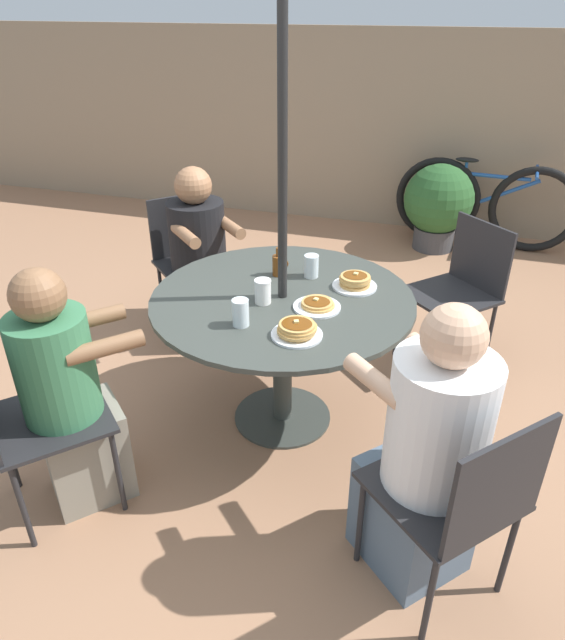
# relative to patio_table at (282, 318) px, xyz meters

# --- Properties ---
(ground_plane) EXTENTS (12.00, 12.00, 0.00)m
(ground_plane) POSITION_rel_patio_table_xyz_m (0.00, 0.00, -0.62)
(ground_plane) COLOR #9E7051
(back_fence) EXTENTS (10.00, 0.06, 1.77)m
(back_fence) POSITION_rel_patio_table_xyz_m (0.00, 3.23, 0.27)
(back_fence) COLOR gray
(back_fence) RESTS_ON ground
(patio_table) EXTENTS (1.27, 1.27, 0.74)m
(patio_table) POSITION_rel_patio_table_xyz_m (0.00, 0.00, 0.00)
(patio_table) COLOR #383D38
(patio_table) RESTS_ON ground
(umbrella_pole) EXTENTS (0.04, 0.04, 2.48)m
(umbrella_pole) POSITION_rel_patio_table_xyz_m (0.00, 0.00, 0.62)
(umbrella_pole) COLOR black
(umbrella_pole) RESTS_ON ground
(patio_chair_north) EXTENTS (0.64, 0.64, 0.87)m
(patio_chair_north) POSITION_rel_patio_table_xyz_m (0.83, 0.88, -0.11)
(patio_chair_north) COLOR #232326
(patio_chair_north) RESTS_ON ground
(patio_chair_east) EXTENTS (0.64, 0.64, 0.87)m
(patio_chair_east) POSITION_rel_patio_table_xyz_m (-0.89, 0.82, -0.11)
(patio_chair_east) COLOR #232326
(patio_chair_east) RESTS_ON ground
(diner_east) EXTENTS (0.58, 0.57, 1.12)m
(diner_east) POSITION_rel_patio_table_xyz_m (-0.76, 0.70, -0.11)
(diner_east) COLOR #3D3D42
(diner_east) RESTS_ON ground
(patio_chair_south) EXTENTS (0.64, 0.64, 0.87)m
(patio_chair_south) POSITION_rel_patio_table_xyz_m (-0.81, -0.89, -0.11)
(patio_chair_south) COLOR #232326
(patio_chair_south) RESTS_ON ground
(diner_south) EXTENTS (0.54, 0.55, 1.13)m
(diner_south) POSITION_rel_patio_table_xyz_m (-0.70, -0.77, -0.10)
(diner_south) COLOR gray
(diner_south) RESTS_ON ground
(patio_chair_west) EXTENTS (0.64, 0.64, 0.87)m
(patio_chair_west) POSITION_rel_patio_table_xyz_m (0.89, -0.82, -0.11)
(patio_chair_west) COLOR #232326
(patio_chair_west) RESTS_ON ground
(diner_west) EXTENTS (0.57, 0.57, 1.18)m
(diner_west) POSITION_rel_patio_table_xyz_m (0.76, -0.70, -0.08)
(diner_west) COLOR slate
(diner_west) RESTS_ON ground
(pancake_plate_a) EXTENTS (0.22, 0.22, 0.07)m
(pancake_plate_a) POSITION_rel_patio_table_xyz_m (0.17, -0.33, 0.15)
(pancake_plate_a) COLOR white
(pancake_plate_a) RESTS_ON patio_table
(pancake_plate_b) EXTENTS (0.22, 0.22, 0.04)m
(pancake_plate_b) POSITION_rel_patio_table_xyz_m (0.19, -0.07, 0.14)
(pancake_plate_b) COLOR white
(pancake_plate_b) RESTS_ON patio_table
(pancake_plate_c) EXTENTS (0.22, 0.22, 0.08)m
(pancake_plate_c) POSITION_rel_patio_table_xyz_m (0.31, 0.20, 0.15)
(pancake_plate_c) COLOR white
(pancake_plate_c) RESTS_ON patio_table
(syrup_bottle) EXTENTS (0.09, 0.06, 0.15)m
(syrup_bottle) POSITION_rel_patio_table_xyz_m (-0.09, 0.22, 0.18)
(syrup_bottle) COLOR brown
(syrup_bottle) RESTS_ON patio_table
(coffee_cup) EXTENTS (0.08, 0.08, 0.12)m
(coffee_cup) POSITION_rel_patio_table_xyz_m (-0.07, -0.09, 0.18)
(coffee_cup) COLOR white
(coffee_cup) RESTS_ON patio_table
(drinking_glass_a) EXTENTS (0.07, 0.07, 0.12)m
(drinking_glass_a) POSITION_rel_patio_table_xyz_m (-0.09, -0.32, 0.18)
(drinking_glass_a) COLOR silver
(drinking_glass_a) RESTS_ON patio_table
(drinking_glass_b) EXTENTS (0.07, 0.07, 0.12)m
(drinking_glass_b) POSITION_rel_patio_table_xyz_m (0.07, 0.26, 0.18)
(drinking_glass_b) COLOR silver
(drinking_glass_b) RESTS_ON patio_table
(bicycle) EXTENTS (1.58, 0.44, 0.78)m
(bicycle) POSITION_rel_patio_table_xyz_m (0.99, 2.91, -0.23)
(bicycle) COLOR black
(bicycle) RESTS_ON ground
(potted_shrub) EXTENTS (0.60, 0.60, 0.76)m
(potted_shrub) POSITION_rel_patio_table_xyz_m (0.59, 2.70, -0.20)
(potted_shrub) COLOR #3D3D3F
(potted_shrub) RESTS_ON ground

